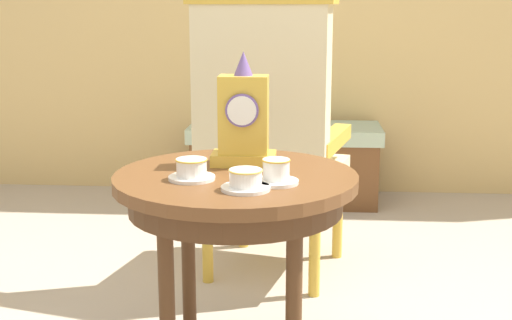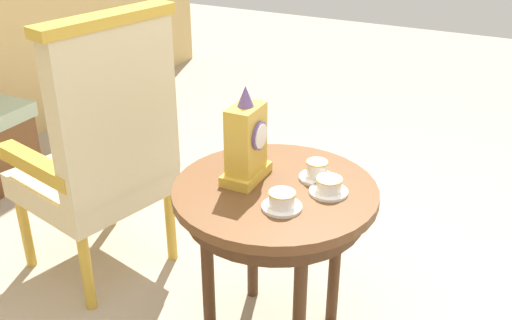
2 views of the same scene
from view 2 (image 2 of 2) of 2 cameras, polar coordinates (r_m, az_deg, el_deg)
name	(u,v)px [view 2 (image 2 of 2)]	position (r m, az deg, el deg)	size (l,w,h in m)	color
side_table	(275,207)	(2.06, 1.78, -4.48)	(0.69, 0.69, 0.63)	brown
teacup_left	(282,201)	(1.89, 2.47, -3.87)	(0.13, 0.13, 0.06)	white
teacup_right	(329,186)	(1.99, 6.90, -2.48)	(0.13, 0.13, 0.06)	white
teacup_center	(317,171)	(2.07, 5.76, -1.05)	(0.12, 0.12, 0.07)	white
mantel_clock	(246,143)	(2.01, -0.92, 1.62)	(0.19, 0.11, 0.34)	gold
armchair	(102,148)	(2.46, -14.30, 1.11)	(0.65, 0.64, 1.14)	beige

